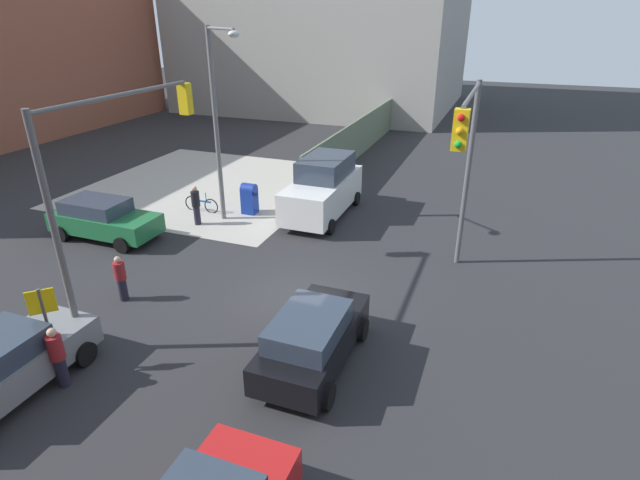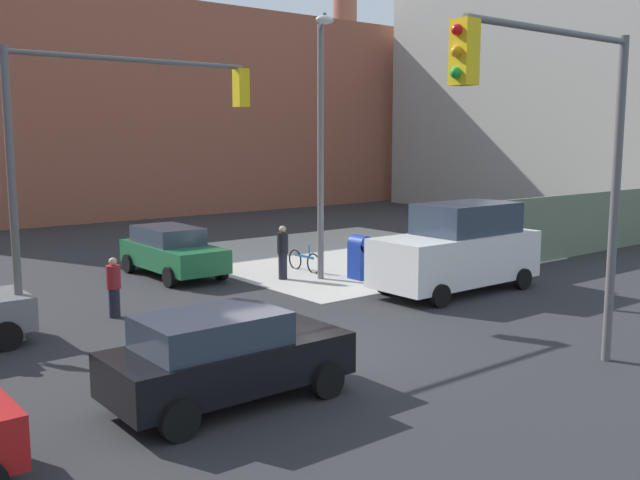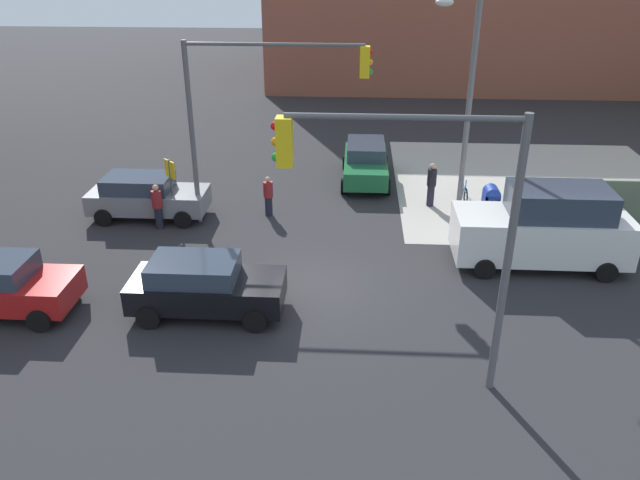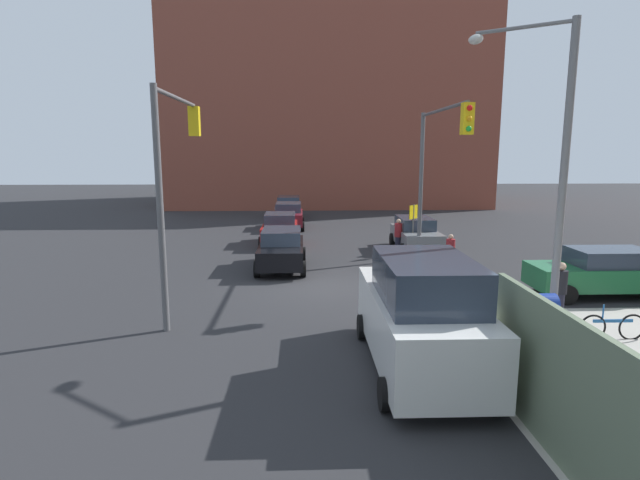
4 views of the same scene
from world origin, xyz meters
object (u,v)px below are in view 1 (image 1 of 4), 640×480
at_px(bicycle_leaning_on_fence, 202,204).
at_px(pedestrian_waiting, 196,205).
at_px(pedestrian_walking_north, 58,356).
at_px(traffic_signal_nw_corner, 116,161).
at_px(sedan_black, 313,337).
at_px(van_white_delivery, 323,188).
at_px(mailbox_blue, 249,197).
at_px(traffic_signal_se_corner, 466,153).
at_px(smokestack, 107,14).
at_px(street_lamp_corner, 218,114).
at_px(pedestrian_crossing, 121,278).
at_px(sedan_gray, 1,366).
at_px(sedan_green, 103,219).

bearing_deg(bicycle_leaning_on_fence, pedestrian_waiting, -153.54).
height_order(pedestrian_walking_north, bicycle_leaning_on_fence, pedestrian_walking_north).
height_order(traffic_signal_nw_corner, bicycle_leaning_on_fence, traffic_signal_nw_corner).
distance_m(sedan_black, pedestrian_walking_north, 6.21).
height_order(sedan_black, van_white_delivery, van_white_delivery).
height_order(mailbox_blue, sedan_black, sedan_black).
distance_m(traffic_signal_se_corner, pedestrian_walking_north, 12.38).
distance_m(smokestack, traffic_signal_se_corner, 42.33).
bearing_deg(street_lamp_corner, traffic_signal_nw_corner, -171.91).
xyz_separation_m(pedestrian_crossing, pedestrian_waiting, (6.20, 1.30, 0.11)).
bearing_deg(pedestrian_walking_north, pedestrian_waiting, -118.00).
height_order(smokestack, traffic_signal_nw_corner, smokestack).
relative_size(traffic_signal_se_corner, pedestrian_walking_north, 3.88).
xyz_separation_m(van_white_delivery, pedestrian_crossing, (-9.23, 3.40, -0.48)).
xyz_separation_m(traffic_signal_se_corner, pedestrian_walking_north, (-8.39, 8.30, -3.74)).
height_order(traffic_signal_nw_corner, sedan_gray, traffic_signal_nw_corner).
xyz_separation_m(pedestrian_waiting, pedestrian_walking_north, (-10.00, -2.70, -0.04)).
distance_m(smokestack, sedan_gray, 42.47).
bearing_deg(sedan_black, pedestrian_crossing, 82.85).
xyz_separation_m(sedan_green, pedestrian_walking_north, (-7.47, -5.43, 0.03)).
height_order(smokestack, sedan_gray, smokestack).
height_order(sedan_black, sedan_gray, same).
distance_m(sedan_gray, sedan_green, 9.31).
distance_m(traffic_signal_nw_corner, bicycle_leaning_on_fence, 9.20).
bearing_deg(sedan_black, van_white_delivery, 18.96).
distance_m(traffic_signal_se_corner, mailbox_blue, 10.86).
bearing_deg(street_lamp_corner, pedestrian_walking_north, -171.04).
height_order(smokestack, pedestrian_crossing, smokestack).
bearing_deg(sedan_green, traffic_signal_nw_corner, -128.22).
xyz_separation_m(traffic_signal_se_corner, pedestrian_waiting, (1.61, 11.00, -3.70)).
relative_size(sedan_gray, pedestrian_waiting, 2.48).
bearing_deg(traffic_signal_se_corner, street_lamp_corner, 76.54).
relative_size(traffic_signal_nw_corner, mailbox_blue, 4.55).
distance_m(mailbox_blue, van_white_delivery, 3.40).
height_order(traffic_signal_se_corner, pedestrian_waiting, traffic_signal_se_corner).
xyz_separation_m(sedan_black, van_white_delivery, (10.09, 3.47, 0.44)).
bearing_deg(pedestrian_waiting, bicycle_leaning_on_fence, 39.00).
distance_m(mailbox_blue, pedestrian_waiting, 2.50).
xyz_separation_m(traffic_signal_nw_corner, pedestrian_waiting, (6.26, 2.00, -3.77)).
distance_m(smokestack, pedestrian_crossing, 38.77).
distance_m(mailbox_blue, sedan_gray, 12.72).
relative_size(van_white_delivery, pedestrian_waiting, 3.09).
relative_size(traffic_signal_nw_corner, sedan_gray, 1.50).
height_order(sedan_green, bicycle_leaning_on_fence, sedan_green).
bearing_deg(sedan_black, traffic_signal_nw_corner, 82.56).
distance_m(street_lamp_corner, sedan_gray, 12.15).
distance_m(traffic_signal_se_corner, street_lamp_corner, 10.28).
relative_size(mailbox_blue, sedan_black, 0.34).
bearing_deg(sedan_green, pedestrian_waiting, -47.20).
relative_size(mailbox_blue, pedestrian_walking_north, 0.85).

